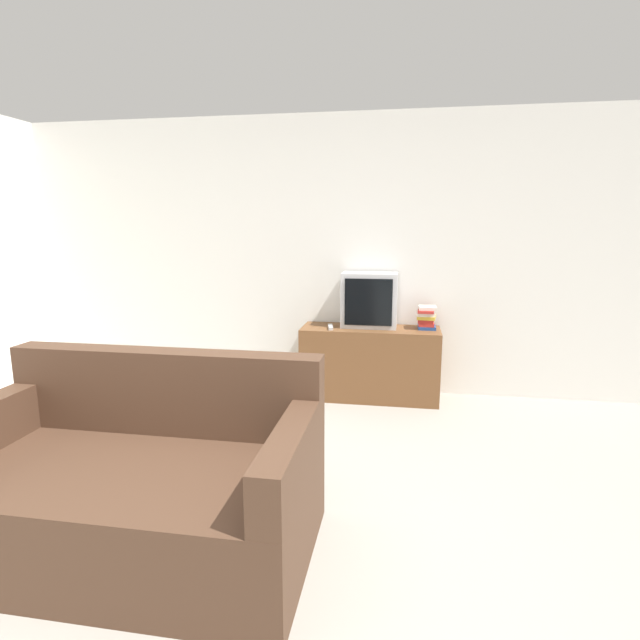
% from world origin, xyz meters
% --- Properties ---
extents(ground_plane, '(14.00, 14.00, 0.00)m').
position_xyz_m(ground_plane, '(0.00, 0.00, 0.00)').
color(ground_plane, '#9E998E').
extents(wall_back, '(9.00, 0.06, 2.60)m').
position_xyz_m(wall_back, '(0.00, 3.03, 1.30)').
color(wall_back, white).
rests_on(wall_back, ground_plane).
extents(tv_stand, '(1.26, 0.44, 0.67)m').
position_xyz_m(tv_stand, '(0.45, 2.76, 0.33)').
color(tv_stand, brown).
rests_on(tv_stand, ground_plane).
extents(television, '(0.50, 0.31, 0.50)m').
position_xyz_m(television, '(0.43, 2.83, 0.92)').
color(television, silver).
rests_on(television, tv_stand).
extents(couch, '(1.75, 0.97, 0.92)m').
position_xyz_m(couch, '(-0.54, 0.37, 0.31)').
color(couch, '#4C3323').
rests_on(couch, ground_plane).
extents(book_stack, '(0.18, 0.23, 0.21)m').
position_xyz_m(book_stack, '(0.95, 2.82, 0.77)').
color(book_stack, '#23478E').
rests_on(book_stack, tv_stand).
extents(remote_on_stand, '(0.07, 0.19, 0.02)m').
position_xyz_m(remote_on_stand, '(0.09, 2.69, 0.68)').
color(remote_on_stand, '#B7B7B7').
rests_on(remote_on_stand, tv_stand).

